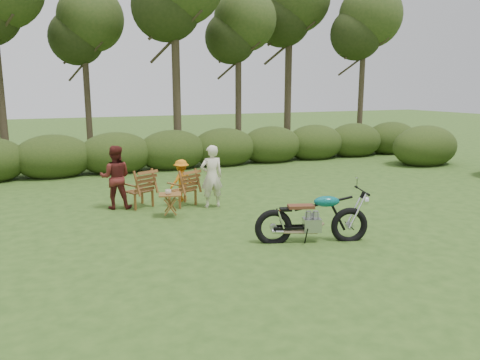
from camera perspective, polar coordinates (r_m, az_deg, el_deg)
name	(u,v)px	position (r m, az deg, el deg)	size (l,w,h in m)	color
ground	(300,242)	(9.03, 7.33, -7.55)	(80.00, 80.00, 0.00)	#2B4818
tree_line	(178,61)	(17.78, -7.59, 14.13)	(22.52, 11.62, 8.14)	#362C1D
motorcycle	(311,241)	(9.12, 8.67, -7.41)	(2.06, 0.78, 1.17)	#0C9E95
lawn_chair_right	(183,205)	(11.77, -7.01, -3.07)	(0.63, 0.63, 0.92)	brown
lawn_chair_left	(139,207)	(11.80, -12.20, -3.21)	(0.65, 0.65, 0.95)	brown
side_table	(170,205)	(10.73, -8.48, -3.06)	(0.52, 0.43, 0.53)	brown
cup	(168,192)	(10.63, -8.74, -1.44)	(0.14, 0.14, 0.11)	beige
adult_a	(212,207)	(11.54, -3.43, -3.30)	(0.56, 0.37, 1.53)	beige
adult_b	(117,208)	(11.79, -14.76, -3.33)	(0.75, 0.58, 1.53)	#561C18
child	(182,201)	(12.22, -7.08, -2.53)	(0.70, 0.40, 1.08)	orange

